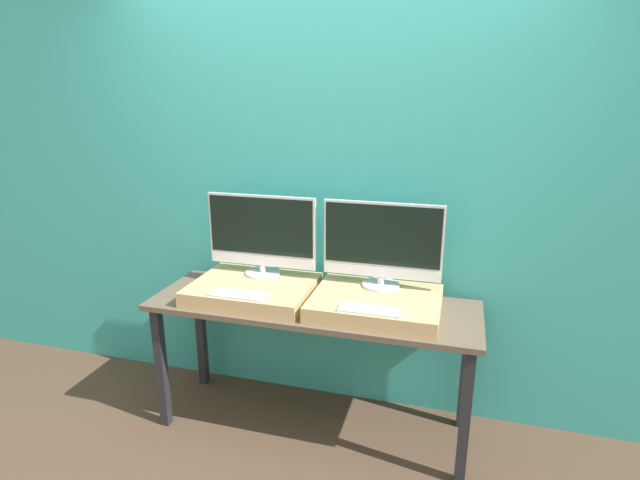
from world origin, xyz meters
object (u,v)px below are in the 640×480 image
at_px(keyboard_left, 238,294).
at_px(monitor_right, 382,244).
at_px(keyboard_right, 369,310).
at_px(monitor_left, 262,234).

bearing_deg(keyboard_left, monitor_right, 26.20).
relative_size(monitor_right, keyboard_right, 2.14).
bearing_deg(monitor_left, keyboard_right, -26.20).
xyz_separation_m(monitor_left, keyboard_right, (0.68, -0.34, -0.23)).
bearing_deg(monitor_left, keyboard_left, -90.00).
xyz_separation_m(monitor_left, keyboard_left, (0.00, -0.34, -0.23)).
xyz_separation_m(keyboard_left, keyboard_right, (0.68, 0.00, 0.00)).
relative_size(monitor_left, keyboard_right, 2.14).
distance_m(monitor_right, keyboard_right, 0.41).
height_order(monitor_left, monitor_right, same).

